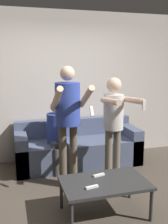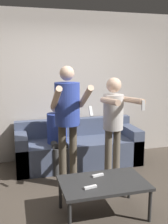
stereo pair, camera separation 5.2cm
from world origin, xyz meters
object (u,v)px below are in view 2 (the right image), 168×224
coffee_table (103,185)px  person_standing_left (68,112)px  couch (78,148)px  person_standing_right (114,118)px  remote_far (98,175)px  person_seated (58,132)px  remote_near (90,187)px

coffee_table → person_standing_left: bearing=106.6°
couch → person_standing_left: bearing=-113.2°
person_standing_left → person_standing_right: size_ratio=1.11×
person_standing_right → coffee_table: size_ratio=1.56×
coffee_table → remote_far: (-0.02, 0.16, 0.05)m
couch → person_seated: bearing=-159.6°
person_standing_left → remote_near: 1.16m
person_standing_right → remote_near: size_ratio=10.25×
person_seated → remote_near: 1.62m
person_seated → coffee_table: bearing=-79.2°
couch → coffee_table: (-0.10, -1.63, 0.10)m
person_seated → remote_far: size_ratio=7.61×
couch → coffee_table: couch is taller
couch → remote_far: couch is taller
person_seated → couch: bearing=20.4°
person_standing_right → person_seated: (-0.73, 0.67, -0.33)m
couch → remote_near: couch is taller
couch → person_standing_right: person_standing_right is taller
couch → person_standing_left: size_ratio=1.24×
person_standing_right → remote_near: person_standing_right is taller
person_standing_left → person_standing_right: bearing=-0.8°
person_seated → coffee_table: size_ratio=1.16×
person_seated → remote_near: (0.09, -1.61, -0.22)m
couch → person_standing_right: bearing=-67.0°
person_standing_left → remote_near: size_ratio=11.35×
coffee_table → remote_far: size_ratio=6.56×
couch → remote_near: size_ratio=14.05×
coffee_table → remote_far: bearing=96.0°
person_standing_right → remote_far: (-0.46, -0.66, -0.55)m
person_standing_left → remote_far: bearing=-71.1°
couch → person_seated: size_ratio=1.84×
couch → coffee_table: bearing=-93.4°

